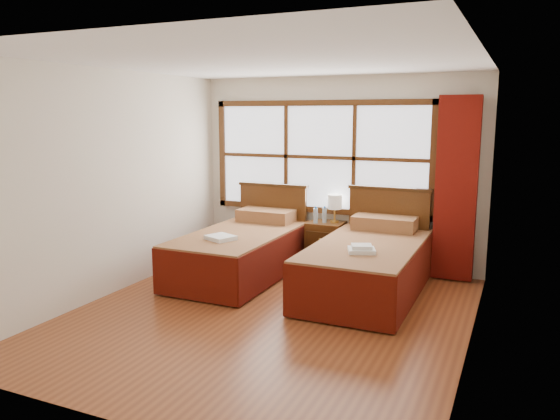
% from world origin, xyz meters
% --- Properties ---
extents(floor, '(4.50, 4.50, 0.00)m').
position_xyz_m(floor, '(0.00, 0.00, 0.00)').
color(floor, brown).
rests_on(floor, ground).
extents(ceiling, '(4.50, 4.50, 0.00)m').
position_xyz_m(ceiling, '(0.00, 0.00, 2.60)').
color(ceiling, white).
rests_on(ceiling, wall_back).
extents(wall_back, '(4.00, 0.00, 4.00)m').
position_xyz_m(wall_back, '(0.00, 2.25, 1.30)').
color(wall_back, silver).
rests_on(wall_back, floor).
extents(wall_left, '(0.00, 4.50, 4.50)m').
position_xyz_m(wall_left, '(-2.00, 0.00, 1.30)').
color(wall_left, silver).
rests_on(wall_left, floor).
extents(wall_right, '(0.00, 4.50, 4.50)m').
position_xyz_m(wall_right, '(2.00, 0.00, 1.30)').
color(wall_right, silver).
rests_on(wall_right, floor).
extents(window, '(3.16, 0.06, 1.56)m').
position_xyz_m(window, '(-0.25, 2.21, 1.50)').
color(window, white).
rests_on(window, wall_back).
extents(curtain, '(0.50, 0.16, 2.30)m').
position_xyz_m(curtain, '(1.60, 2.11, 1.17)').
color(curtain, maroon).
rests_on(curtain, wall_back).
extents(bed_left, '(1.13, 2.20, 1.10)m').
position_xyz_m(bed_left, '(-0.93, 1.20, 0.34)').
color(bed_left, '#38200B').
rests_on(bed_left, floor).
extents(bed_right, '(1.17, 2.28, 1.15)m').
position_xyz_m(bed_right, '(0.76, 1.20, 0.35)').
color(bed_right, '#38200B').
rests_on(bed_right, floor).
extents(nightstand, '(0.47, 0.47, 0.63)m').
position_xyz_m(nightstand, '(-0.07, 1.99, 0.32)').
color(nightstand, '#4D2A11').
rests_on(nightstand, floor).
extents(towels_left, '(0.41, 0.38, 0.05)m').
position_xyz_m(towels_left, '(-0.94, 0.66, 0.61)').
color(towels_left, white).
rests_on(towels_left, bed_left).
extents(towels_right, '(0.36, 0.34, 0.09)m').
position_xyz_m(towels_right, '(0.81, 0.67, 0.65)').
color(towels_right, white).
rests_on(towels_right, bed_right).
extents(lamp, '(0.20, 0.20, 0.38)m').
position_xyz_m(lamp, '(0.04, 2.05, 0.90)').
color(lamp, gold).
rests_on(lamp, nightstand).
extents(bottle_near, '(0.06, 0.06, 0.23)m').
position_xyz_m(bottle_near, '(-0.18, 1.89, 0.74)').
color(bottle_near, '#A1BACF').
rests_on(bottle_near, nightstand).
extents(bottle_far, '(0.06, 0.06, 0.23)m').
position_xyz_m(bottle_far, '(-0.08, 1.96, 0.74)').
color(bottle_far, '#A1BACF').
rests_on(bottle_far, nightstand).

